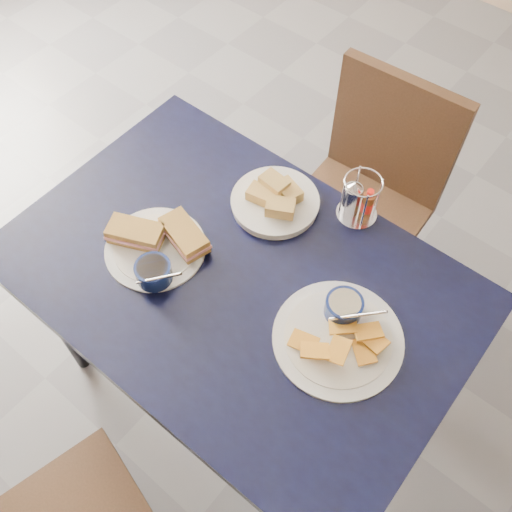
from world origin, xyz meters
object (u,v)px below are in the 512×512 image
Objects in this scene: dining_table at (237,289)px; chair_far at (371,186)px; sandwich_plate at (157,246)px; plantain_plate at (340,329)px; condiment_caddy at (358,200)px; bread_basket at (275,200)px.

chair_far is (0.02, 0.66, -0.17)m from dining_table.
sandwich_plate is (-0.22, -0.73, 0.27)m from chair_far.
sandwich_plate is at bearing -160.18° from dining_table.
chair_far is 2.89× the size of plantain_plate.
plantain_plate reaches higher than dining_table.
condiment_caddy is at bearing 71.39° from dining_table.
plantain_plate is 2.26× the size of condiment_caddy.
sandwich_plate is at bearing -106.98° from chair_far.
plantain_plate is at bearing 12.23° from sandwich_plate.
condiment_caddy is at bearing 32.42° from bread_basket.
bread_basket is at bearing 150.15° from plantain_plate.
plantain_plate is (0.49, 0.11, -0.01)m from sandwich_plate.
dining_table is 1.32× the size of chair_far.
sandwich_plate is 0.34m from bread_basket.
condiment_caddy reaches higher than plantain_plate.
condiment_caddy is at bearing -72.27° from chair_far.
chair_far is at bearing 107.73° from condiment_caddy.
condiment_caddy is at bearing 52.98° from sandwich_plate.
bread_basket is (0.14, 0.31, -0.00)m from sandwich_plate.
chair_far is 0.81m from sandwich_plate.
bread_basket is (-0.09, -0.42, 0.26)m from chair_far.
dining_table is 3.88× the size of sandwich_plate.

